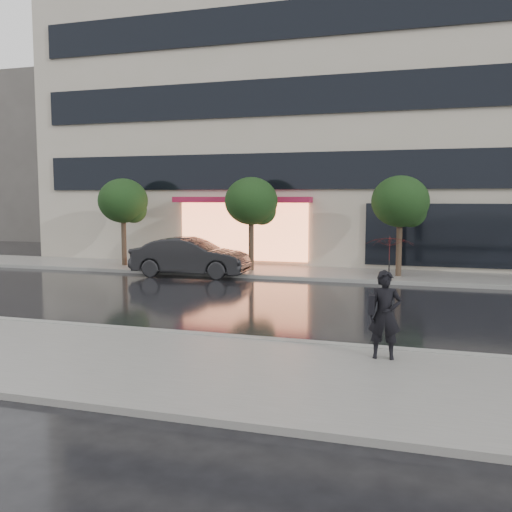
% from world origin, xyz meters
% --- Properties ---
extents(ground, '(120.00, 120.00, 0.00)m').
position_xyz_m(ground, '(0.00, 0.00, 0.00)').
color(ground, black).
rests_on(ground, ground).
extents(sidewalk_near, '(60.00, 4.50, 0.12)m').
position_xyz_m(sidewalk_near, '(0.00, -3.25, 0.06)').
color(sidewalk_near, slate).
rests_on(sidewalk_near, ground).
extents(sidewalk_far, '(60.00, 3.50, 0.12)m').
position_xyz_m(sidewalk_far, '(0.00, 10.25, 0.06)').
color(sidewalk_far, slate).
rests_on(sidewalk_far, ground).
extents(curb_near, '(60.00, 0.25, 0.14)m').
position_xyz_m(curb_near, '(0.00, -1.00, 0.07)').
color(curb_near, gray).
rests_on(curb_near, ground).
extents(curb_far, '(60.00, 0.25, 0.14)m').
position_xyz_m(curb_far, '(0.00, 8.50, 0.07)').
color(curb_far, gray).
rests_on(curb_far, ground).
extents(office_building, '(30.00, 12.76, 18.00)m').
position_xyz_m(office_building, '(-0.00, 17.97, 9.00)').
color(office_building, '#B9AE9D').
rests_on(office_building, ground).
extents(bg_building_left, '(14.00, 10.00, 12.00)m').
position_xyz_m(bg_building_left, '(-28.00, 26.00, 6.00)').
color(bg_building_left, '#59544F').
rests_on(bg_building_left, ground).
extents(tree_far_west, '(2.20, 2.20, 3.99)m').
position_xyz_m(tree_far_west, '(-8.94, 10.03, 2.92)').
color(tree_far_west, '#33261C').
rests_on(tree_far_west, ground).
extents(tree_mid_west, '(2.20, 2.20, 3.99)m').
position_xyz_m(tree_mid_west, '(-2.94, 10.03, 2.92)').
color(tree_mid_west, '#33261C').
rests_on(tree_mid_west, ground).
extents(tree_mid_east, '(2.20, 2.20, 3.99)m').
position_xyz_m(tree_mid_east, '(3.06, 10.03, 2.92)').
color(tree_mid_east, '#33261C').
rests_on(tree_mid_east, ground).
extents(parked_car, '(4.77, 1.89, 1.55)m').
position_xyz_m(parked_car, '(-5.01, 8.30, 0.77)').
color(parked_car, black).
rests_on(parked_car, ground).
extents(pedestrian_with_umbrella, '(0.96, 0.98, 2.33)m').
position_xyz_m(pedestrian_with_umbrella, '(3.44, -1.75, 1.63)').
color(pedestrian_with_umbrella, black).
rests_on(pedestrian_with_umbrella, sidewalk_near).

